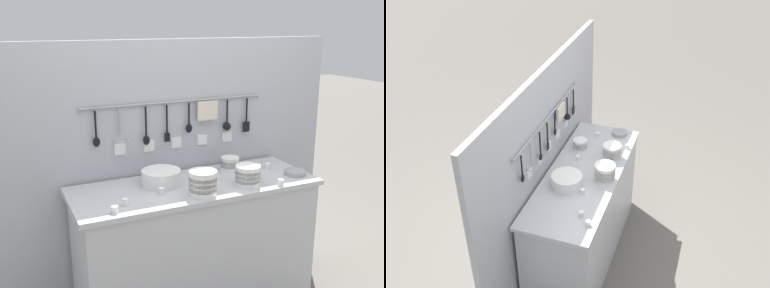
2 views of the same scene
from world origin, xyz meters
The scene contains 14 objects.
ground_plane centered at (0.00, 0.00, 0.00)m, with size 20.00×20.00×0.00m, color #666059.
counter centered at (0.00, 0.00, 0.44)m, with size 1.50×0.56×0.88m.
back_wall centered at (0.00, 0.31, 0.87)m, with size 2.30×0.11×1.73m.
bowl_stack_back_corner centered at (0.32, 0.14, 0.93)m, with size 0.12×0.12×0.09m.
bowl_stack_short_front centered at (0.28, -0.15, 0.94)m, with size 0.15×0.15×0.12m.
bowl_stack_wide_centre centered at (-0.04, -0.18, 0.95)m, with size 0.16×0.16×0.14m.
plate_stack centered at (-0.19, 0.07, 0.93)m, with size 0.24×0.24×0.09m.
steel_mixing_bowl centered at (0.65, -0.12, 0.90)m, with size 0.13×0.13×0.03m.
cup_edge_near centered at (-0.48, -0.14, 0.90)m, with size 0.04×0.04×0.04m.
cup_beside_plates centered at (0.56, 0.05, 0.90)m, with size 0.04×0.04×0.04m.
cup_by_caddy centered at (0.45, -0.24, 0.90)m, with size 0.04×0.04×0.04m.
cup_edge_far centered at (-0.24, -0.07, 0.90)m, with size 0.04×0.04×0.04m.
cup_mid_row centered at (0.16, 0.10, 0.90)m, with size 0.04×0.04×0.04m.
cup_back_left centered at (-0.55, -0.21, 0.90)m, with size 0.04×0.04×0.04m.
Camera 2 is at (-2.70, -0.88, 3.00)m, focal length 42.00 mm.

